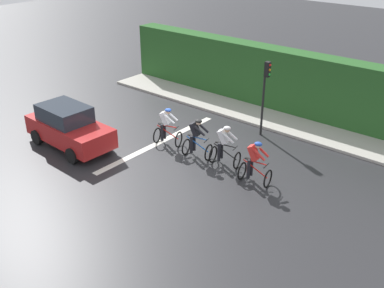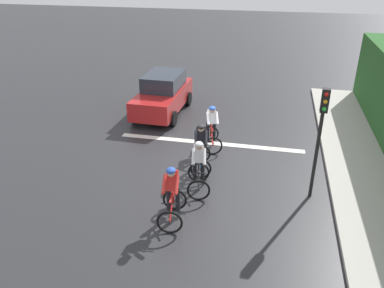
{
  "view_description": "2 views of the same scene",
  "coord_description": "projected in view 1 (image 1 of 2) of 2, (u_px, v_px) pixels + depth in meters",
  "views": [
    {
      "loc": [
        12.22,
        10.62,
        8.46
      ],
      "look_at": [
        0.62,
        0.91,
        0.94
      ],
      "focal_mm": 41.69,
      "sensor_mm": 36.0,
      "label": 1
    },
    {
      "loc": [
        -2.14,
        11.63,
        6.45
      ],
      "look_at": [
        0.15,
        1.05,
        1.14
      ],
      "focal_mm": 36.42,
      "sensor_mm": 36.0,
      "label": 2
    }
  ],
  "objects": [
    {
      "name": "cyclist_second",
      "position": [
        224.0,
        147.0,
        17.01
      ],
      "size": [
        0.88,
        1.19,
        1.66
      ],
      "color": "black",
      "rests_on": "ground"
    },
    {
      "name": "ground_plane",
      "position": [
        185.0,
        153.0,
        18.26
      ],
      "size": [
        80.0,
        80.0,
        0.0
      ],
      "primitive_type": "plane",
      "color": "#28282B"
    },
    {
      "name": "stone_wall_low",
      "position": [
        303.0,
        112.0,
        21.37
      ],
      "size": [
        0.44,
        21.62,
        0.68
      ],
      "primitive_type": "cube",
      "color": "gray",
      "rests_on": "ground"
    },
    {
      "name": "sidewalk_kerb",
      "position": [
        294.0,
        123.0,
        20.87
      ],
      "size": [
        2.8,
        21.62,
        0.12
      ],
      "primitive_type": "cube",
      "color": "#ADA89E",
      "rests_on": "ground"
    },
    {
      "name": "traffic_light_near_crossing",
      "position": [
        265.0,
        87.0,
        18.82
      ],
      "size": [
        0.21,
        0.31,
        3.34
      ],
      "color": "black",
      "rests_on": "ground"
    },
    {
      "name": "hedge_wall",
      "position": [
        309.0,
        87.0,
        21.05
      ],
      "size": [
        1.1,
        21.62,
        3.04
      ],
      "primitive_type": "cube",
      "color": "#265623",
      "rests_on": "ground"
    },
    {
      "name": "cyclist_lead",
      "position": [
        255.0,
        163.0,
        15.82
      ],
      "size": [
        0.81,
        1.16,
        1.66
      ],
      "color": "black",
      "rests_on": "ground"
    },
    {
      "name": "road_marking_stop_line",
      "position": [
        159.0,
        143.0,
        19.1
      ],
      "size": [
        7.0,
        0.3,
        0.01
      ],
      "primitive_type": "cube",
      "color": "silver",
      "rests_on": "ground"
    },
    {
      "name": "car_red",
      "position": [
        69.0,
        127.0,
        18.47
      ],
      "size": [
        1.98,
        4.15,
        1.76
      ],
      "color": "#B21E1E",
      "rests_on": "ground"
    },
    {
      "name": "cyclist_mid",
      "position": [
        196.0,
        139.0,
        17.6
      ],
      "size": [
        0.88,
        1.19,
        1.66
      ],
      "color": "black",
      "rests_on": "ground"
    },
    {
      "name": "cyclist_fourth",
      "position": [
        167.0,
        127.0,
        18.6
      ],
      "size": [
        0.96,
        1.23,
        1.66
      ],
      "color": "black",
      "rests_on": "ground"
    }
  ]
}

